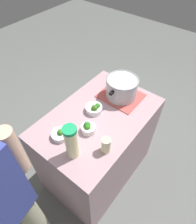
# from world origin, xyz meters

# --- Properties ---
(ground_plane) EXTENTS (8.00, 8.00, 0.00)m
(ground_plane) POSITION_xyz_m (0.00, 0.00, 0.00)
(ground_plane) COLOR slate
(counter_slab) EXTENTS (1.04, 0.68, 0.91)m
(counter_slab) POSITION_xyz_m (0.00, 0.00, 0.45)
(counter_slab) COLOR #A98991
(counter_slab) RESTS_ON ground_plane
(dish_cloth) EXTENTS (0.30, 0.35, 0.01)m
(dish_cloth) POSITION_xyz_m (-0.31, 0.01, 0.91)
(dish_cloth) COLOR #B74D49
(dish_cloth) RESTS_ON counter_slab
(cooking_pot) EXTENTS (0.34, 0.27, 0.18)m
(cooking_pot) POSITION_xyz_m (-0.31, 0.01, 1.01)
(cooking_pot) COLOR #B7B7BC
(cooking_pot) RESTS_ON dish_cloth
(lemonade_pitcher) EXTENTS (0.09, 0.09, 0.28)m
(lemonade_pitcher) POSITION_xyz_m (0.37, 0.08, 1.05)
(lemonade_pitcher) COLOR #EFF0AB
(lemonade_pitcher) RESTS_ON counter_slab
(mason_jar) EXTENTS (0.07, 0.07, 0.12)m
(mason_jar) POSITION_xyz_m (0.21, 0.24, 0.97)
(mason_jar) COLOR beige
(mason_jar) RESTS_ON counter_slab
(broccoli_bowl_front) EXTENTS (0.11, 0.11, 0.09)m
(broccoli_bowl_front) POSITION_xyz_m (0.16, 0.03, 0.95)
(broccoli_bowl_front) COLOR silver
(broccoli_bowl_front) RESTS_ON counter_slab
(broccoli_bowl_center) EXTENTS (0.13, 0.13, 0.07)m
(broccoli_bowl_center) POSITION_xyz_m (0.32, -0.09, 0.93)
(broccoli_bowl_center) COLOR silver
(broccoli_bowl_center) RESTS_ON counter_slab
(broccoli_bowl_back) EXTENTS (0.14, 0.14, 0.08)m
(broccoli_bowl_back) POSITION_xyz_m (-0.03, -0.06, 0.94)
(broccoli_bowl_back) COLOR silver
(broccoli_bowl_back) RESTS_ON counter_slab
(person_cook) EXTENTS (0.50, 0.26, 1.66)m
(person_cook) POSITION_xyz_m (0.90, 0.05, 0.92)
(person_cook) COLOR #ACAC8B
(person_cook) RESTS_ON ground_plane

